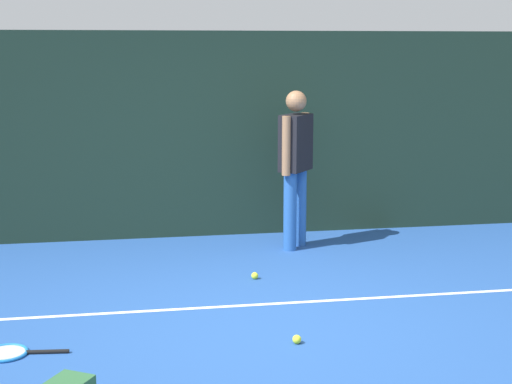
{
  "coord_description": "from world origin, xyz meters",
  "views": [
    {
      "loc": [
        -1.01,
        -5.52,
        2.17
      ],
      "look_at": [
        0.0,
        0.4,
        1.0
      ],
      "focal_mm": 53.07,
      "sensor_mm": 36.0,
      "label": 1
    }
  ],
  "objects_px": {
    "tennis_player": "(296,160)",
    "tennis_ball_near_player": "(297,339)",
    "tennis_racket": "(9,353)",
    "tennis_ball_by_fence": "(255,276)"
  },
  "relations": [
    {
      "from": "tennis_player",
      "to": "tennis_racket",
      "type": "xyz_separation_m",
      "value": [
        -2.64,
        -2.5,
        -0.95
      ]
    },
    {
      "from": "tennis_ball_by_fence",
      "to": "tennis_player",
      "type": "bearing_deg",
      "value": 59.47
    },
    {
      "from": "tennis_player",
      "to": "tennis_racket",
      "type": "distance_m",
      "value": 3.76
    },
    {
      "from": "tennis_ball_by_fence",
      "to": "tennis_ball_near_player",
      "type": "bearing_deg",
      "value": -88.39
    },
    {
      "from": "tennis_player",
      "to": "tennis_racket",
      "type": "bearing_deg",
      "value": 172.62
    },
    {
      "from": "tennis_racket",
      "to": "tennis_ball_near_player",
      "type": "relative_size",
      "value": 9.5
    },
    {
      "from": "tennis_player",
      "to": "tennis_ball_near_player",
      "type": "distance_m",
      "value": 2.87
    },
    {
      "from": "tennis_racket",
      "to": "tennis_ball_near_player",
      "type": "bearing_deg",
      "value": -178.3
    },
    {
      "from": "tennis_player",
      "to": "tennis_ball_by_fence",
      "type": "bearing_deg",
      "value": -171.35
    },
    {
      "from": "tennis_ball_near_player",
      "to": "tennis_ball_by_fence",
      "type": "bearing_deg",
      "value": 91.61
    }
  ]
}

